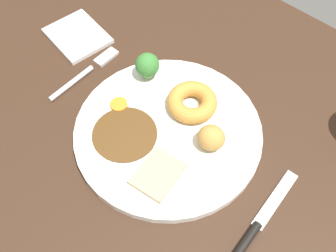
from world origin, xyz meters
The scene contains 11 objects.
dining_table centered at (0.00, 0.00, 1.80)cm, with size 120.00×84.00×3.60cm, color #382316.
dinner_plate centered at (3.46, 2.73, 4.30)cm, with size 29.31×29.31×1.40cm, color white.
gravy_pool centered at (-0.86, -2.42, 5.15)cm, with size 10.07×10.07×0.30cm, color #563819.
meat_slice_main centered at (7.64, -4.08, 5.40)cm, with size 7.13×5.56×0.80cm, color tan.
yorkshire_pudding centered at (3.37, 8.53, 6.29)cm, with size 8.06×8.06×2.58cm, color #C68938.
roast_potato_left centered at (10.01, 4.99, 6.96)cm, with size 4.20×3.96×3.92cm, color #BC8C42.
carrot_coin_front centered at (-5.55, 0.88, 5.25)cm, with size 2.82×2.82×0.49cm, color orange.
broccoli_floret centered at (-6.38, 8.54, 7.68)cm, with size 4.04×4.04×4.80cm.
fork centered at (-15.67, 2.54, 3.99)cm, with size 2.08×15.27×0.90cm.
knife centered at (22.64, -0.97, 4.05)cm, with size 2.70×18.56×1.20cm.
folded_napkin centered at (-23.62, 7.40, 4.00)cm, with size 11.00×9.00×0.80cm, color white.
Camera 1 is at (26.21, -22.44, 57.13)cm, focal length 42.86 mm.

